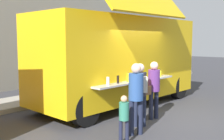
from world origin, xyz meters
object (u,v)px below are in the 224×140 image
Objects in this scene: trash_bin at (127,75)px; child_near_queue at (124,115)px; food_truck_main at (119,58)px; customer_mid_with_backpack at (140,88)px; customer_rear_waiting at (136,92)px; customer_front_ordering at (153,85)px.

child_near_queue reaches higher than trash_bin.
customer_mid_with_backpack is at bearing -125.62° from food_truck_main.
child_near_queue is (-2.71, -2.34, -0.99)m from food_truck_main.
food_truck_main reaches higher than customer_mid_with_backpack.
customer_mid_with_backpack is at bearing -140.01° from trash_bin.
customer_rear_waiting is (-2.10, -2.21, -0.61)m from food_truck_main.
customer_mid_with_backpack is (-1.54, -1.94, -0.62)m from food_truck_main.
food_truck_main is 3.83× the size of customer_front_ordering.
customer_mid_with_backpack reaches higher than customer_front_ordering.
customer_front_ordering is at bearing -108.29° from food_truck_main.
food_truck_main is at bearing -0.29° from child_near_queue.
customer_mid_with_backpack is 0.62m from customer_rear_waiting.
food_truck_main is at bearing -9.91° from customer_rear_waiting.
food_truck_main reaches higher than child_near_queue.
customer_front_ordering is at bearing -135.70° from trash_bin.
customer_front_ordering is 1.45m from customer_rear_waiting.
customer_mid_with_backpack reaches higher than trash_bin.
customer_mid_with_backpack is at bearing -22.17° from child_near_queue.
child_near_queue is at bearing 135.69° from customer_rear_waiting.
customer_front_ordering is at bearing -40.78° from customer_rear_waiting.
customer_rear_waiting is (-1.39, -0.39, 0.05)m from customer_front_ordering.
customer_mid_with_backpack is (-0.84, -0.12, 0.04)m from customer_front_ordering.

